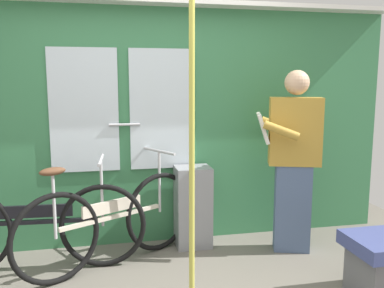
{
  "coord_description": "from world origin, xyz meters",
  "views": [
    {
      "loc": [
        -0.37,
        -2.43,
        1.53
      ],
      "look_at": [
        0.35,
        0.97,
        0.99
      ],
      "focal_mm": 38.55,
      "sensor_mm": 36.0,
      "label": 1
    }
  ],
  "objects_px": {
    "passenger_reading_newspaper": "(293,158)",
    "trash_bin_by_wall": "(193,207)",
    "handrail_pole": "(192,152)",
    "bicycle_leaning_behind": "(112,221)",
    "bicycle_near_door": "(35,226)"
  },
  "relations": [
    {
      "from": "bicycle_leaning_behind",
      "to": "handrail_pole",
      "type": "relative_size",
      "value": 0.68
    },
    {
      "from": "bicycle_near_door",
      "to": "passenger_reading_newspaper",
      "type": "bearing_deg",
      "value": 2.87
    },
    {
      "from": "bicycle_leaning_behind",
      "to": "trash_bin_by_wall",
      "type": "distance_m",
      "value": 0.79
    },
    {
      "from": "passenger_reading_newspaper",
      "to": "handrail_pole",
      "type": "bearing_deg",
      "value": 56.45
    },
    {
      "from": "handrail_pole",
      "to": "bicycle_leaning_behind",
      "type": "bearing_deg",
      "value": 119.67
    },
    {
      "from": "trash_bin_by_wall",
      "to": "handrail_pole",
      "type": "height_order",
      "value": "handrail_pole"
    },
    {
      "from": "handrail_pole",
      "to": "bicycle_near_door",
      "type": "bearing_deg",
      "value": 140.98
    },
    {
      "from": "trash_bin_by_wall",
      "to": "handrail_pole",
      "type": "xyz_separation_m",
      "value": [
        -0.25,
        -1.14,
        0.72
      ]
    },
    {
      "from": "bicycle_near_door",
      "to": "trash_bin_by_wall",
      "type": "bearing_deg",
      "value": 14.21
    },
    {
      "from": "bicycle_leaning_behind",
      "to": "bicycle_near_door",
      "type": "bearing_deg",
      "value": 148.36
    },
    {
      "from": "bicycle_near_door",
      "to": "trash_bin_by_wall",
      "type": "relative_size",
      "value": 2.34
    },
    {
      "from": "passenger_reading_newspaper",
      "to": "trash_bin_by_wall",
      "type": "relative_size",
      "value": 2.16
    },
    {
      "from": "bicycle_near_door",
      "to": "bicycle_leaning_behind",
      "type": "bearing_deg",
      "value": 1.39
    },
    {
      "from": "bicycle_leaning_behind",
      "to": "passenger_reading_newspaper",
      "type": "distance_m",
      "value": 1.66
    },
    {
      "from": "bicycle_leaning_behind",
      "to": "trash_bin_by_wall",
      "type": "bearing_deg",
      "value": -9.08
    }
  ]
}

